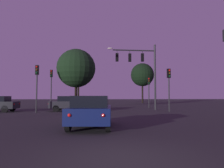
{
  "coord_description": "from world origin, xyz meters",
  "views": [
    {
      "loc": [
        -0.61,
        -5.09,
        1.5
      ],
      "look_at": [
        1.49,
        21.51,
        3.01
      ],
      "focal_mm": 34.84,
      "sensor_mm": 36.0,
      "label": 1
    }
  ],
  "objects_px": {
    "traffic_signal_mast_arm": "(141,65)",
    "car_crossing_left": "(72,103)",
    "traffic_light_corner_right": "(37,79)",
    "traffic_light_far_side": "(149,86)",
    "traffic_light_corner_left": "(51,81)",
    "car_nearside_lane": "(91,111)",
    "tree_center_horizon": "(78,79)",
    "tree_left_far": "(76,68)",
    "tree_behind_sign": "(142,75)",
    "traffic_light_median": "(169,81)"
  },
  "relations": [
    {
      "from": "traffic_signal_mast_arm",
      "to": "traffic_light_far_side",
      "type": "relative_size",
      "value": 1.85
    },
    {
      "from": "traffic_light_far_side",
      "to": "car_crossing_left",
      "type": "height_order",
      "value": "traffic_light_far_side"
    },
    {
      "from": "traffic_light_median",
      "to": "traffic_light_corner_left",
      "type": "bearing_deg",
      "value": 151.73
    },
    {
      "from": "traffic_light_corner_right",
      "to": "traffic_light_median",
      "type": "distance_m",
      "value": 12.51
    },
    {
      "from": "traffic_light_corner_right",
      "to": "traffic_light_far_side",
      "type": "distance_m",
      "value": 14.12
    },
    {
      "from": "traffic_light_corner_left",
      "to": "traffic_light_far_side",
      "type": "distance_m",
      "value": 12.32
    },
    {
      "from": "traffic_light_corner_right",
      "to": "traffic_light_far_side",
      "type": "height_order",
      "value": "traffic_light_corner_right"
    },
    {
      "from": "traffic_signal_mast_arm",
      "to": "car_crossing_left",
      "type": "height_order",
      "value": "traffic_signal_mast_arm"
    },
    {
      "from": "traffic_light_median",
      "to": "car_nearside_lane",
      "type": "height_order",
      "value": "traffic_light_median"
    },
    {
      "from": "traffic_light_median",
      "to": "car_nearside_lane",
      "type": "distance_m",
      "value": 12.53
    },
    {
      "from": "traffic_light_median",
      "to": "tree_left_far",
      "type": "relative_size",
      "value": 0.53
    },
    {
      "from": "tree_center_horizon",
      "to": "traffic_signal_mast_arm",
      "type": "bearing_deg",
      "value": -68.07
    },
    {
      "from": "traffic_light_corner_left",
      "to": "tree_center_horizon",
      "type": "bearing_deg",
      "value": 83.11
    },
    {
      "from": "traffic_light_far_side",
      "to": "tree_left_far",
      "type": "bearing_deg",
      "value": 169.19
    },
    {
      "from": "tree_behind_sign",
      "to": "tree_center_horizon",
      "type": "bearing_deg",
      "value": -167.99
    },
    {
      "from": "tree_center_horizon",
      "to": "tree_left_far",
      "type": "bearing_deg",
      "value": -86.91
    },
    {
      "from": "traffic_light_corner_left",
      "to": "car_crossing_left",
      "type": "relative_size",
      "value": 1.05
    },
    {
      "from": "tree_behind_sign",
      "to": "traffic_light_corner_right",
      "type": "bearing_deg",
      "value": -120.56
    },
    {
      "from": "traffic_light_corner_left",
      "to": "tree_left_far",
      "type": "bearing_deg",
      "value": 34.29
    },
    {
      "from": "traffic_light_corner_right",
      "to": "car_nearside_lane",
      "type": "bearing_deg",
      "value": -62.24
    },
    {
      "from": "traffic_light_corner_left",
      "to": "tree_center_horizon",
      "type": "distance_m",
      "value": 17.18
    },
    {
      "from": "traffic_light_corner_left",
      "to": "car_crossing_left",
      "type": "bearing_deg",
      "value": -58.1
    },
    {
      "from": "traffic_signal_mast_arm",
      "to": "traffic_light_far_side",
      "type": "height_order",
      "value": "traffic_signal_mast_arm"
    },
    {
      "from": "traffic_signal_mast_arm",
      "to": "car_nearside_lane",
      "type": "distance_m",
      "value": 14.48
    },
    {
      "from": "traffic_light_far_side",
      "to": "car_nearside_lane",
      "type": "distance_m",
      "value": 18.35
    },
    {
      "from": "tree_behind_sign",
      "to": "tree_left_far",
      "type": "bearing_deg",
      "value": -125.86
    },
    {
      "from": "car_crossing_left",
      "to": "traffic_light_corner_left",
      "type": "bearing_deg",
      "value": 121.9
    },
    {
      "from": "traffic_signal_mast_arm",
      "to": "car_crossing_left",
      "type": "bearing_deg",
      "value": -171.75
    },
    {
      "from": "traffic_light_far_side",
      "to": "car_crossing_left",
      "type": "xyz_separation_m",
      "value": [
        -9.26,
        -5.04,
        -1.99
      ]
    },
    {
      "from": "traffic_light_far_side",
      "to": "traffic_light_corner_left",
      "type": "bearing_deg",
      "value": -179.31
    },
    {
      "from": "traffic_light_corner_left",
      "to": "car_nearside_lane",
      "type": "relative_size",
      "value": 1.11
    },
    {
      "from": "traffic_light_far_side",
      "to": "traffic_light_median",
      "type": "bearing_deg",
      "value": -87.93
    },
    {
      "from": "traffic_light_corner_left",
      "to": "tree_left_far",
      "type": "xyz_separation_m",
      "value": [
        2.86,
        1.95,
        1.88
      ]
    },
    {
      "from": "traffic_light_corner_right",
      "to": "car_crossing_left",
      "type": "xyz_separation_m",
      "value": [
        3.0,
        1.96,
        -2.31
      ]
    },
    {
      "from": "traffic_signal_mast_arm",
      "to": "car_crossing_left",
      "type": "distance_m",
      "value": 8.55
    },
    {
      "from": "traffic_light_corner_right",
      "to": "traffic_light_far_side",
      "type": "relative_size",
      "value": 1.12
    },
    {
      "from": "traffic_light_corner_right",
      "to": "traffic_light_median",
      "type": "relative_size",
      "value": 1.05
    },
    {
      "from": "car_nearside_lane",
      "to": "tree_behind_sign",
      "type": "relative_size",
      "value": 0.49
    },
    {
      "from": "car_nearside_lane",
      "to": "tree_behind_sign",
      "type": "xyz_separation_m",
      "value": [
        10.64,
        36.58,
        5.45
      ]
    },
    {
      "from": "traffic_signal_mast_arm",
      "to": "tree_left_far",
      "type": "bearing_deg",
      "value": 142.67
    },
    {
      "from": "tree_left_far",
      "to": "traffic_signal_mast_arm",
      "type": "bearing_deg",
      "value": -37.33
    },
    {
      "from": "traffic_light_corner_right",
      "to": "traffic_light_far_side",
      "type": "bearing_deg",
      "value": 29.71
    },
    {
      "from": "car_nearside_lane",
      "to": "car_crossing_left",
      "type": "height_order",
      "value": "same"
    },
    {
      "from": "traffic_light_corner_left",
      "to": "traffic_light_corner_right",
      "type": "xyz_separation_m",
      "value": [
        0.05,
        -6.85,
        -0.26
      ]
    },
    {
      "from": "traffic_signal_mast_arm",
      "to": "traffic_light_far_side",
      "type": "distance_m",
      "value": 4.9
    },
    {
      "from": "tree_left_far",
      "to": "tree_center_horizon",
      "type": "xyz_separation_m",
      "value": [
        -0.81,
        15.03,
        -0.24
      ]
    },
    {
      "from": "traffic_light_corner_left",
      "to": "traffic_signal_mast_arm",
      "type": "bearing_deg",
      "value": -20.11
    },
    {
      "from": "car_crossing_left",
      "to": "tree_left_far",
      "type": "bearing_deg",
      "value": 91.52
    },
    {
      "from": "car_nearside_lane",
      "to": "traffic_light_corner_left",
      "type": "bearing_deg",
      "value": 107.37
    },
    {
      "from": "traffic_light_median",
      "to": "traffic_light_far_side",
      "type": "height_order",
      "value": "traffic_light_median"
    }
  ]
}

